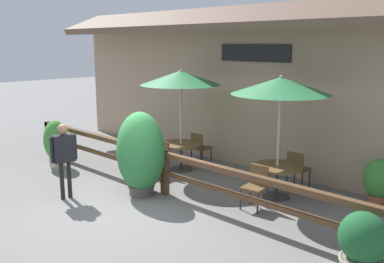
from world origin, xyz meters
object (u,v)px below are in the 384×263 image
Objects in this scene: chair_near_wallside at (200,147)px; dining_table_middle at (277,172)px; patio_umbrella_near at (181,78)px; potted_plant_broad_leaf at (141,153)px; chair_near_streetside at (160,157)px; potted_plant_corner_fern at (56,142)px; chair_middle_streetside at (256,185)px; chair_middle_wallside at (297,168)px; potted_plant_entrance_palm at (363,245)px; potted_plant_small_flowering at (377,181)px; pedestrian at (64,151)px; patio_umbrella_middle at (281,86)px; dining_table_near at (181,149)px.

chair_near_wallside reaches higher than dining_table_middle.
patio_umbrella_near reaches higher than potted_plant_broad_leaf.
patio_umbrella_near is 3.44m from dining_table_middle.
potted_plant_corner_fern reaches higher than chair_near_streetside.
chair_middle_streetside is at bearing -10.36° from chair_near_streetside.
dining_table_middle is at bearing 163.88° from chair_near_wallside.
patio_umbrella_near is 3.02× the size of chair_middle_wallside.
potted_plant_entrance_palm is 1.00× the size of potted_plant_small_flowering.
patio_umbrella_near reaches higher than chair_middle_streetside.
potted_plant_entrance_palm is at bearing 130.48° from chair_middle_wallside.
chair_middle_wallside is at bearing -29.56° from pedestrian.
pedestrian is at bearing -135.08° from dining_table_middle.
chair_near_streetside and chair_middle_wallside have the same top height.
chair_near_wallside is at bearing 105.73° from potted_plant_broad_leaf.
chair_middle_wallside is 0.68× the size of potted_plant_corner_fern.
potted_plant_small_flowering reaches higher than potted_plant_entrance_palm.
patio_umbrella_near reaches higher than chair_near_streetside.
potted_plant_small_flowering is at bearing 29.54° from dining_table_middle.
chair_near_streetside is 2.50m from pedestrian.
potted_plant_broad_leaf is (-2.20, -1.91, -1.46)m from patio_umbrella_middle.
patio_umbrella_middle is at bearing 163.88° from chair_near_wallside.
chair_near_streetside is 1.50m from chair_near_wallside.
chair_near_streetside is at bearing 171.11° from chair_middle_streetside.
potted_plant_corner_fern is at bearing -140.46° from patio_umbrella_near.
dining_table_near is 3.04m from chair_middle_wallside.
dining_table_middle is 1.07× the size of potted_plant_small_flowering.
pedestrian is at bearing 48.12° from chair_middle_wallside.
patio_umbrella_middle is at bearing 0.00° from dining_table_middle.
chair_near_wallside is 0.68× the size of potted_plant_corner_fern.
potted_plant_corner_fern is 7.84m from potted_plant_small_flowering.
patio_umbrella_near is 2.65× the size of potted_plant_entrance_palm.
chair_middle_wallside is 0.47× the size of potted_plant_broad_leaf.
dining_table_near is at bearing 179.71° from patio_umbrella_middle.
potted_plant_corner_fern is at bearing -159.04° from patio_umbrella_middle.
chair_near_streetside is 0.88× the size of potted_plant_small_flowering.
patio_umbrella_middle is at bearing -0.29° from patio_umbrella_near.
potted_plant_broad_leaf is (-2.21, -2.72, 0.45)m from chair_middle_wallside.
chair_near_wallside is 3.97m from pedestrian.
pedestrian reaches higher than chair_middle_wallside.
potted_plant_corner_fern is at bearing -159.04° from dining_table_middle.
potted_plant_broad_leaf reaches higher than chair_middle_streetside.
chair_near_wallside is (-0.03, 0.75, -1.90)m from patio_umbrella_near.
chair_middle_wallside is at bearing 19.12° from chair_near_streetside.
pedestrian is at bearing -24.66° from potted_plant_corner_fern.
potted_plant_broad_leaf is (-2.23, -1.09, 0.45)m from chair_middle_streetside.
chair_near_wallside is 6.21m from potted_plant_entrance_palm.
potted_plant_small_flowering is (1.69, 1.79, 0.05)m from chair_middle_streetside.
chair_middle_streetside is (2.98, -1.58, 0.00)m from chair_near_wallside.
chair_middle_wallside is 3.54m from potted_plant_broad_leaf.
patio_umbrella_middle is 3.79m from potted_plant_entrance_palm.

